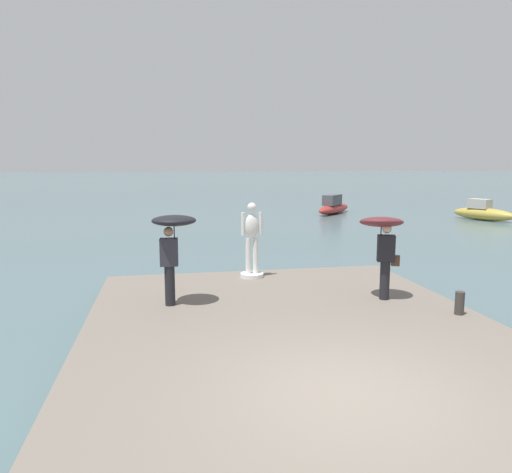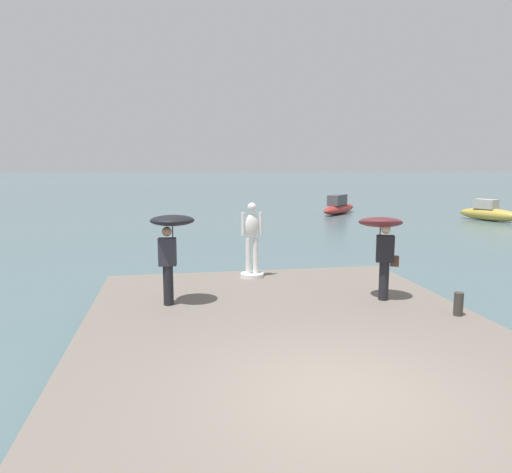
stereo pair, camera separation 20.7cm
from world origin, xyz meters
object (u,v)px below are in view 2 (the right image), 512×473
onlooker_right (382,235)px  onlooker_left (171,235)px  mooring_bollard (458,304)px  boat_near (489,213)px  statue_white_figure (252,244)px  boat_mid (339,207)px

onlooker_right → onlooker_left: bearing=174.9°
onlooker_right → mooring_bollard: 2.15m
onlooker_right → boat_near: 22.29m
statue_white_figure → boat_near: bearing=38.9°
onlooker_right → mooring_bollard: bearing=-52.2°
boat_near → statue_white_figure: bearing=-141.1°
onlooker_left → boat_near: bearing=39.8°
boat_mid → statue_white_figure: bearing=-115.9°
onlooker_left → onlooker_right: (4.66, -0.42, -0.06)m
statue_white_figure → onlooker_left: 3.16m
onlooker_right → boat_mid: (6.97, 22.23, -1.39)m
onlooker_right → boat_near: bearing=48.4°
boat_near → boat_mid: 9.61m
onlooker_right → boat_mid: onlooker_right is taller
statue_white_figure → mooring_bollard: (3.59, -4.03, -0.69)m
boat_near → boat_mid: bearing=144.3°
onlooker_right → mooring_bollard: size_ratio=4.08×
onlooker_left → boat_near: (19.44, 16.21, -1.45)m
statue_white_figure → boat_near: statue_white_figure is taller
onlooker_left → mooring_bollard: (5.74, -1.80, -1.30)m
onlooker_right → boat_mid: bearing=72.6°
mooring_bollard → boat_near: size_ratio=0.12×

